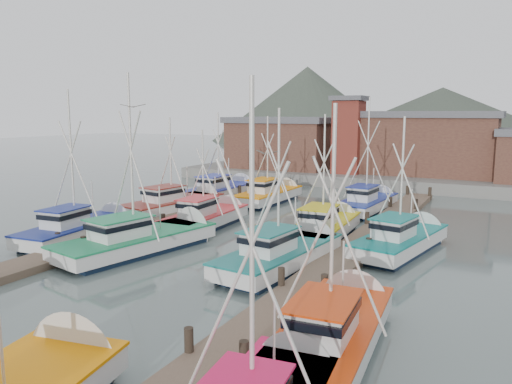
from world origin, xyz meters
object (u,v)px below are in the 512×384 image
at_px(boat_4, 146,239).
at_px(boat_8, 209,217).
at_px(lookout_tower, 348,134).
at_px(boat_12, 271,195).

bearing_deg(boat_4, boat_8, 102.61).
bearing_deg(boat_8, lookout_tower, 83.14).
bearing_deg(boat_8, boat_12, 89.83).
bearing_deg(boat_4, lookout_tower, 97.87).
bearing_deg(lookout_tower, boat_12, -99.57).
xyz_separation_m(lookout_tower, boat_12, (-2.46, -14.56, -4.87)).
relative_size(lookout_tower, boat_4, 0.77).
distance_m(boat_4, boat_12, 17.72).
distance_m(boat_8, boat_12, 10.79).
distance_m(boat_4, boat_8, 6.94).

